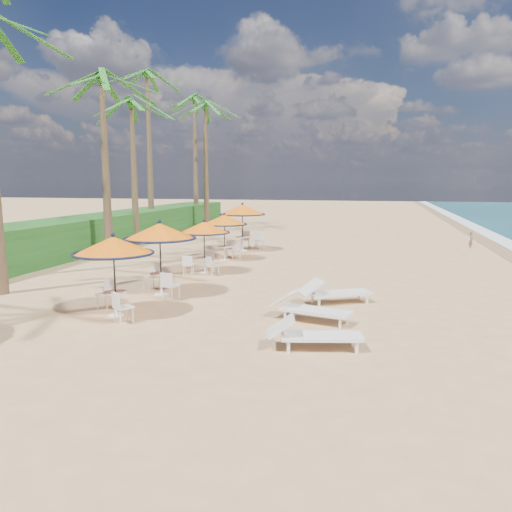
{
  "coord_description": "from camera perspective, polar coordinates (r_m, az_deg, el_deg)",
  "views": [
    {
      "loc": [
        1.66,
        -11.87,
        3.76
      ],
      "look_at": [
        -2.28,
        4.4,
        1.2
      ],
      "focal_mm": 35.0,
      "sensor_mm": 36.0,
      "label": 1
    }
  ],
  "objects": [
    {
      "name": "scrub_hedge",
      "position": [
        27.58,
        -19.81,
        2.23
      ],
      "size": [
        3.0,
        40.0,
        1.8
      ],
      "primitive_type": "cube",
      "color": "#194716",
      "rests_on": "ground"
    },
    {
      "name": "palm_5",
      "position": [
        35.56,
        -12.32,
        18.65
      ],
      "size": [
        5.0,
        5.0,
        10.93
      ],
      "color": "brown",
      "rests_on": "ground"
    },
    {
      "name": "palm_7",
      "position": [
        40.89,
        -7.06,
        16.54
      ],
      "size": [
        5.0,
        5.0,
        10.25
      ],
      "color": "brown",
      "rests_on": "ground"
    },
    {
      "name": "station_0",
      "position": [
        14.24,
        -15.99,
        0.34
      ],
      "size": [
        2.23,
        2.23,
        2.33
      ],
      "color": "black",
      "rests_on": "ground"
    },
    {
      "name": "person",
      "position": [
        30.15,
        23.37,
        1.75
      ],
      "size": [
        0.32,
        0.4,
        0.98
      ],
      "primitive_type": "imported",
      "rotation": [
        0.0,
        0.0,
        1.32
      ],
      "color": "brown",
      "rests_on": "ground"
    },
    {
      "name": "lounger_near",
      "position": [
        11.34,
        6.38,
        -8.83
      ],
      "size": [
        2.21,
        1.1,
        0.76
      ],
      "rotation": [
        0.0,
        0.0,
        0.21
      ],
      "color": "white",
      "rests_on": "ground"
    },
    {
      "name": "palm_6",
      "position": [
        37.46,
        -5.84,
        15.86
      ],
      "size": [
        5.0,
        5.0,
        9.26
      ],
      "color": "brown",
      "rests_on": "ground"
    },
    {
      "name": "ground",
      "position": [
        12.56,
        5.47,
        -8.77
      ],
      "size": [
        160.0,
        160.0,
        0.0
      ],
      "primitive_type": "plane",
      "color": "tan",
      "rests_on": "ground"
    },
    {
      "name": "station_1",
      "position": [
        16.51,
        -10.93,
        2.03
      ],
      "size": [
        2.38,
        2.38,
        2.48
      ],
      "color": "black",
      "rests_on": "ground"
    },
    {
      "name": "palm_3",
      "position": [
        24.65,
        -17.19,
        17.66
      ],
      "size": [
        5.0,
        5.0,
        8.52
      ],
      "color": "brown",
      "rests_on": "ground"
    },
    {
      "name": "palm_4",
      "position": [
        30.05,
        -14.02,
        15.64
      ],
      "size": [
        5.0,
        5.0,
        8.27
      ],
      "color": "brown",
      "rests_on": "ground"
    },
    {
      "name": "station_2",
      "position": [
        20.22,
        -5.97,
        2.51
      ],
      "size": [
        2.1,
        2.1,
        2.19
      ],
      "color": "black",
      "rests_on": "ground"
    },
    {
      "name": "lounger_mid",
      "position": [
        13.51,
        5.96,
        -5.89
      ],
      "size": [
        2.3,
        1.24,
        0.79
      ],
      "rotation": [
        0.0,
        0.0,
        -0.26
      ],
      "color": "white",
      "rests_on": "ground"
    },
    {
      "name": "station_3",
      "position": [
        23.56,
        -3.51,
        3.69
      ],
      "size": [
        2.15,
        2.2,
        2.24
      ],
      "color": "black",
      "rests_on": "ground"
    },
    {
      "name": "lounger_far",
      "position": [
        15.47,
        8.76,
        -4.06
      ],
      "size": [
        2.28,
        1.66,
        0.8
      ],
      "rotation": [
        0.0,
        0.0,
        0.49
      ],
      "color": "white",
      "rests_on": "ground"
    },
    {
      "name": "station_4",
      "position": [
        26.75,
        -1.35,
        4.66
      ],
      "size": [
        2.46,
        2.47,
        2.57
      ],
      "color": "black",
      "rests_on": "ground"
    }
  ]
}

